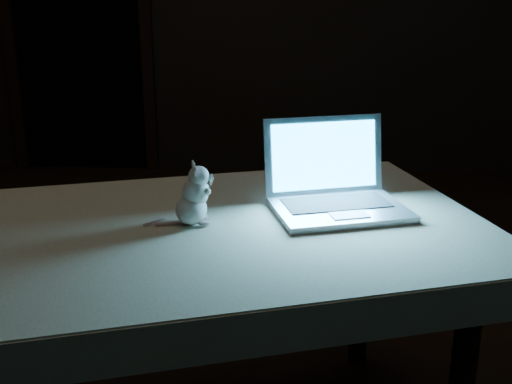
# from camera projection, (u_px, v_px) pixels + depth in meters

# --- Properties ---
(floor) EXTENTS (5.00, 5.00, 0.00)m
(floor) POSITION_uv_depth(u_px,v_px,m) (179.00, 356.00, 2.38)
(floor) COLOR black
(floor) RESTS_ON ground
(doorway) EXTENTS (1.06, 0.36, 2.13)m
(doorway) POSITION_uv_depth(u_px,v_px,m) (77.00, 20.00, 4.48)
(doorway) COLOR black
(doorway) RESTS_ON back_wall
(table) EXTENTS (1.50, 1.19, 0.70)m
(table) POSITION_uv_depth(u_px,v_px,m) (224.00, 343.00, 1.82)
(table) COLOR black
(table) RESTS_ON floor
(tablecloth) EXTENTS (1.69, 1.50, 0.10)m
(tablecloth) POSITION_uv_depth(u_px,v_px,m) (202.00, 241.00, 1.74)
(tablecloth) COLOR beige
(tablecloth) RESTS_ON table
(laptop) EXTENTS (0.44, 0.41, 0.25)m
(laptop) POSITION_uv_depth(u_px,v_px,m) (342.00, 171.00, 1.76)
(laptop) COLOR #B0B0B5
(laptop) RESTS_ON tablecloth
(plush_mouse) EXTENTS (0.17, 0.17, 0.17)m
(plush_mouse) POSITION_uv_depth(u_px,v_px,m) (191.00, 194.00, 1.69)
(plush_mouse) COLOR silver
(plush_mouse) RESTS_ON tablecloth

